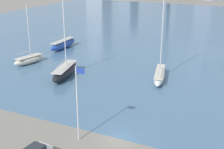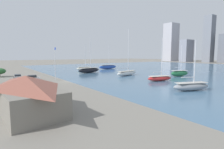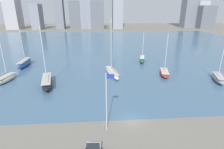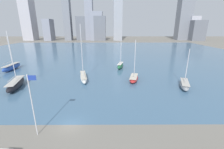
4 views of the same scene
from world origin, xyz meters
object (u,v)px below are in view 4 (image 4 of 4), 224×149
Objects in this scene: sailboat_gray at (185,84)px; sailboat_white at (83,77)px; sailboat_black at (16,84)px; sailboat_green at (120,66)px; flag_pole at (32,104)px; sailboat_blue at (12,67)px; sailboat_red at (134,78)px.

sailboat_white is at bearing -172.85° from sailboat_gray.
sailboat_black is at bearing -160.16° from sailboat_gray.
sailboat_black is (-29.28, -19.95, 0.01)m from sailboat_green.
flag_pole is 0.78× the size of sailboat_blue.
sailboat_red is at bearing -3.43° from sailboat_black.
sailboat_black reaches higher than sailboat_red.
sailboat_white is 18.16m from sailboat_black.
flag_pole is at bearing -54.53° from sailboat_blue.
flag_pole is 0.93× the size of sailboat_gray.
sailboat_black is 1.19× the size of sailboat_blue.
sailboat_blue reaches higher than sailboat_green.
sailboat_green reaches higher than sailboat_gray.
sailboat_blue is (-44.88, 12.19, 0.34)m from sailboat_red.
sailboat_gray is at bearing -36.37° from sailboat_green.
sailboat_red is 0.82× the size of sailboat_black.
sailboat_green is (-3.27, 14.45, 0.29)m from sailboat_red.
sailboat_black is at bearing -172.74° from sailboat_white.
sailboat_white is at bearing 7.46° from sailboat_black.
sailboat_green is at bearing 2.18° from sailboat_blue.
sailboat_white is at bearing -168.76° from sailboat_red.
flag_pole is at bearing -112.56° from sailboat_red.
sailboat_red is 14.10m from sailboat_gray.
sailboat_green is 35.43m from sailboat_black.
sailboat_black is (-14.42, 18.59, -4.18)m from flag_pole.
sailboat_green is (-16.18, 20.11, 0.19)m from sailboat_gray.
sailboat_blue is (-26.75, 36.28, -4.15)m from flag_pole.
sailboat_red is at bearing -16.37° from sailboat_white.
sailboat_red is at bearing -62.45° from sailboat_green.
sailboat_blue is (-41.61, -2.26, 0.04)m from sailboat_green.
sailboat_blue is at bearing 126.40° from flag_pole.
sailboat_red is 33.01m from sailboat_black.
sailboat_green reaches higher than flag_pole.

